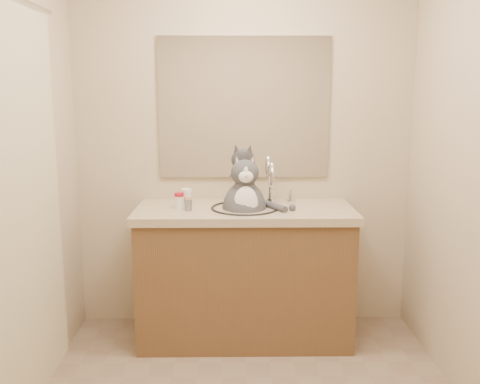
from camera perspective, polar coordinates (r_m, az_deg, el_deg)
name	(u,v)px	position (r m, az deg, el deg)	size (l,w,h in m)	color
room	(250,176)	(2.28, 1.05, 1.70)	(2.22, 2.52, 2.42)	gray
vanity	(245,271)	(3.40, 0.50, -8.39)	(1.34, 0.59, 1.12)	brown
mirror	(244,108)	(3.49, 0.42, 8.97)	(1.10, 0.02, 0.90)	white
shower_curtain	(15,210)	(2.60, -22.88, -1.82)	(0.02, 1.30, 1.93)	beige
cat	(245,206)	(3.27, 0.51, -1.48)	(0.40, 0.32, 0.54)	#4B4B50
pill_bottle_redcap	(179,201)	(3.28, -6.50, -0.91)	(0.08, 0.08, 0.10)	white
pill_bottle_orange	(187,198)	(3.33, -5.72, -0.64)	(0.08, 0.08, 0.11)	white
grey_canister	(188,205)	(3.22, -5.52, -1.38)	(0.05, 0.05, 0.07)	gray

